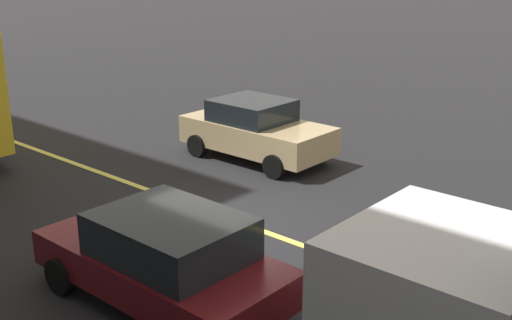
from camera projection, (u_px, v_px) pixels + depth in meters
ground at (232, 220)px, 13.05m from camera, size 200.00×200.00×0.00m
lane_stripe_center at (232, 220)px, 13.05m from camera, size 80.00×0.16×0.01m
car_maroon at (164, 257)px, 9.77m from camera, size 4.26×2.04×1.50m
car_tan at (256, 129)px, 16.75m from camera, size 4.04×2.01×1.57m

